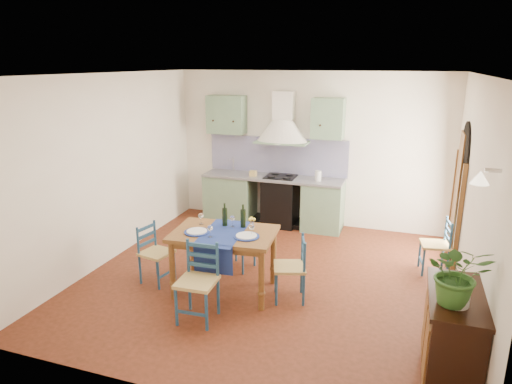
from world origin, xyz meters
TOP-DOWN VIEW (x-y plane):
  - floor at (0.00, 0.00)m, footprint 5.00×5.00m
  - back_wall at (-0.47, 2.29)m, footprint 5.00×0.96m
  - right_wall at (2.50, 0.28)m, footprint 0.26×5.00m
  - left_wall at (-2.50, 0.00)m, footprint 0.04×5.00m
  - ceiling at (0.00, 0.00)m, footprint 5.00×5.00m
  - dining_table at (-0.43, -0.53)m, footprint 1.39×1.06m
  - chair_near at (-0.47, -1.25)m, footprint 0.45×0.45m
  - chair_far at (-0.52, 0.17)m, footprint 0.46×0.46m
  - chair_left at (-1.45, -0.59)m, footprint 0.45×0.45m
  - chair_right at (0.46, -0.45)m, footprint 0.50×0.50m
  - chair_spare at (2.23, 0.97)m, footprint 0.43×0.43m
  - sideboard at (2.26, -1.52)m, footprint 0.50×1.05m
  - potted_plant at (2.22, -1.71)m, footprint 0.54×0.48m

SIDE VIEW (x-z plane):
  - floor at x=0.00m, z-range 0.00..0.00m
  - chair_spare at x=2.23m, z-range 0.01..0.83m
  - chair_left at x=-1.45m, z-range 0.01..0.84m
  - chair_far at x=-0.52m, z-range 0.01..0.84m
  - chair_right at x=0.46m, z-range 0.01..0.86m
  - chair_near at x=-0.47m, z-range 0.02..0.95m
  - sideboard at x=2.26m, z-range 0.04..0.98m
  - dining_table at x=-0.43m, z-range 0.16..1.32m
  - back_wall at x=-0.47m, z-range -0.35..2.45m
  - potted_plant at x=2.22m, z-range 0.94..1.51m
  - right_wall at x=2.50m, z-range -0.06..2.74m
  - left_wall at x=-2.50m, z-range 0.00..2.80m
  - ceiling at x=0.00m, z-range 2.80..2.81m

